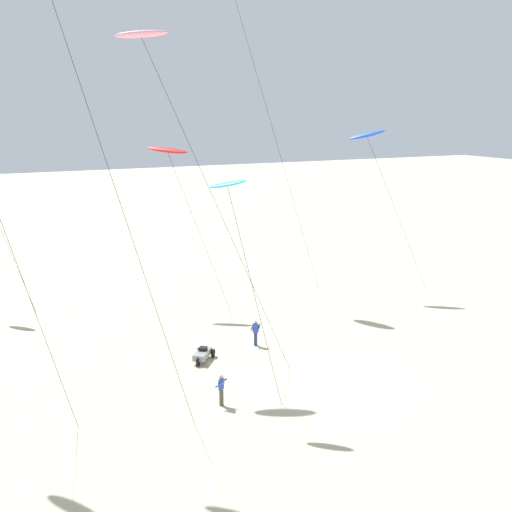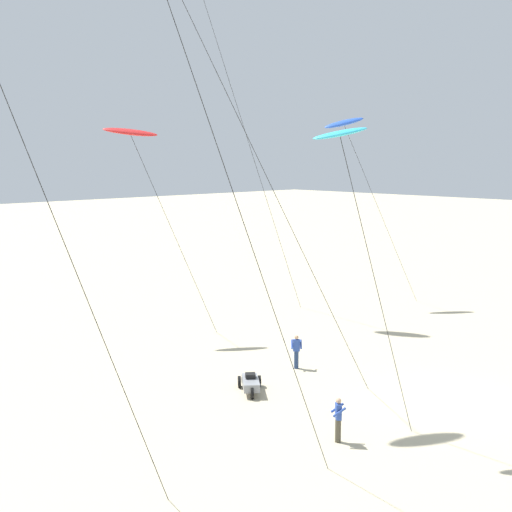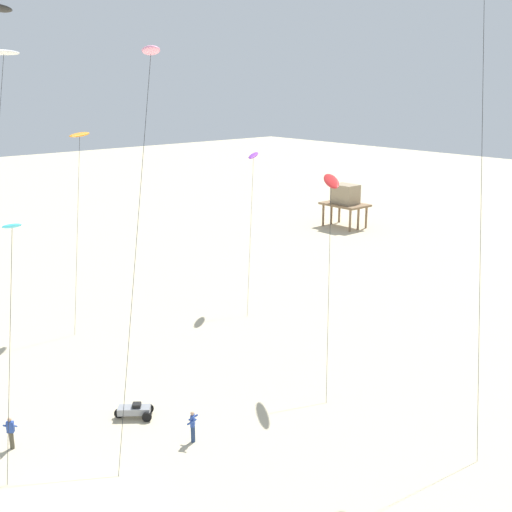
{
  "view_description": "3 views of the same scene",
  "coord_description": "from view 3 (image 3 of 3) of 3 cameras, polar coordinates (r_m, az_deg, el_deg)",
  "views": [
    {
      "loc": [
        -18.55,
        -28.47,
        14.87
      ],
      "look_at": [
        -0.71,
        8.39,
        5.56
      ],
      "focal_mm": 46.39,
      "sensor_mm": 36.0,
      "label": 1
    },
    {
      "loc": [
        -25.17,
        -14.78,
        10.37
      ],
      "look_at": [
        -2.28,
        9.1,
        5.5
      ],
      "focal_mm": 48.0,
      "sensor_mm": 36.0,
      "label": 2
    },
    {
      "loc": [
        22.2,
        -9.02,
        17.41
      ],
      "look_at": [
        -0.28,
        10.58,
        9.21
      ],
      "focal_mm": 45.16,
      "sensor_mm": 36.0,
      "label": 3
    }
  ],
  "objects": [
    {
      "name": "kite_flyer_nearest",
      "position": [
        34.47,
        -20.89,
        -14.36
      ],
      "size": [
        0.73,
        0.73,
        1.67
      ],
      "color": "#4C4738",
      "rests_on": "ground"
    },
    {
      "name": "kite_pink",
      "position": [
        34.9,
        -9.32,
        17.33
      ],
      "size": [
        7.81,
        7.62,
        19.19
      ],
      "color": "pink",
      "rests_on": "ground"
    },
    {
      "name": "stilt_house",
      "position": [
        78.75,
        7.91,
        5.14
      ],
      "size": [
        5.4,
        3.69,
        5.22
      ],
      "color": "#846647",
      "rests_on": "ground"
    },
    {
      "name": "kite_white",
      "position": [
        43.29,
        -21.48,
        16.17
      ],
      "size": [
        5.85,
        6.49,
        19.22
      ],
      "color": "white",
      "rests_on": "ground"
    },
    {
      "name": "kite_red",
      "position": [
        37.9,
        6.67,
        6.5
      ],
      "size": [
        4.84,
        4.77,
        12.12
      ],
      "color": "red",
      "rests_on": "ground"
    },
    {
      "name": "kite_flyer_middle",
      "position": [
        33.01,
        -5.62,
        -14.72
      ],
      "size": [
        0.73,
        0.73,
        1.67
      ],
      "color": "navy",
      "rests_on": "ground"
    },
    {
      "name": "kite_purple",
      "position": [
        51.18,
        -0.23,
        8.78
      ],
      "size": [
        4.47,
        4.8,
        11.92
      ],
      "color": "purple",
      "rests_on": "ground"
    },
    {
      "name": "kite_cyan",
      "position": [
        30.42,
        -20.81,
        2.18
      ],
      "size": [
        2.98,
        2.97,
        11.5
      ],
      "color": "#33BFE0",
      "rests_on": "ground"
    },
    {
      "name": "beach_buggy",
      "position": [
        35.75,
        -10.67,
        -13.27
      ],
      "size": [
        1.82,
        1.97,
        0.82
      ],
      "color": "gray",
      "rests_on": "ground"
    },
    {
      "name": "kite_orange",
      "position": [
        47.78,
        -15.36,
        10.2
      ],
      "size": [
        3.8,
        4.09,
        13.82
      ],
      "color": "orange",
      "rests_on": "ground"
    }
  ]
}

